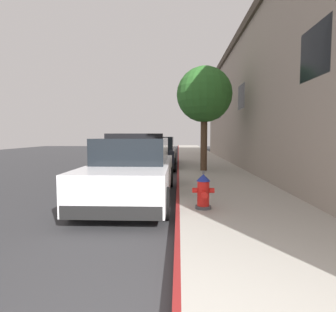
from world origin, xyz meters
name	(u,v)px	position (x,y,z in m)	size (l,w,h in m)	color
ground_plane	(71,176)	(-4.60, 10.00, -0.10)	(31.54, 60.00, 0.20)	#353538
sidewalk_pavement	(213,173)	(1.40, 10.00, 0.08)	(2.79, 60.00, 0.16)	#ADA89E
curb_painted_edge	(178,173)	(-0.04, 10.00, 0.08)	(0.08, 60.00, 0.16)	maroon
storefront_building	(320,99)	(6.28, 11.26, 3.25)	(7.21, 24.25, 6.49)	gray
police_cruiser	(134,170)	(-1.17, 5.51, 0.74)	(1.94, 4.84, 1.68)	white
parked_car_silver_ahead	(157,153)	(-1.12, 12.66, 0.74)	(1.94, 4.84, 1.56)	black
fire_hydrant	(203,191)	(0.47, 4.02, 0.51)	(0.44, 0.40, 0.76)	#4C4C51
street_tree	(204,95)	(1.04, 10.16, 3.29)	(2.29, 2.29, 4.31)	brown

